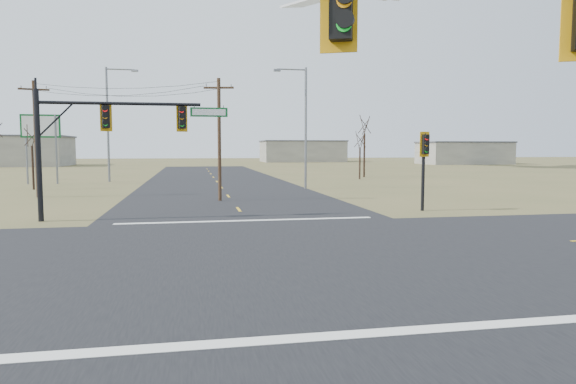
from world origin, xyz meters
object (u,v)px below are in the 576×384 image
object	(u,v)px
bare_tree_a	(32,135)
bare_tree_c	(360,139)
streetlight_c	(110,118)
highway_sign	(41,135)
streetlight_a	(303,121)
pedestal_signal_ne	(425,153)
utility_pole_near	(219,137)
mast_arm_far	(112,126)
utility_pole_far	(36,136)
bare_tree_d	(365,124)

from	to	relation	value
bare_tree_a	bare_tree_c	world-z (taller)	bare_tree_a
streetlight_c	bare_tree_a	size ratio (longest dim) A/B	2.04
streetlight_c	bare_tree_a	distance (m)	10.63
highway_sign	streetlight_a	bearing A→B (deg)	-28.38
pedestal_signal_ne	bare_tree_c	distance (m)	28.55
utility_pole_near	bare_tree_c	xyz separation A→B (m)	(16.37, 20.52, 0.24)
mast_arm_far	streetlight_c	xyz separation A→B (m)	(-4.29, 29.02, 2.02)
pedestal_signal_ne	bare_tree_a	distance (m)	31.73
streetlight_c	bare_tree_a	world-z (taller)	streetlight_c
mast_arm_far	bare_tree_a	distance (m)	21.76
mast_arm_far	streetlight_c	size ratio (longest dim) A/B	0.77
streetlight_c	bare_tree_c	size ratio (longest dim) A/B	2.06
mast_arm_far	highway_sign	world-z (taller)	highway_sign
pedestal_signal_ne	utility_pole_near	world-z (taller)	utility_pole_near
highway_sign	streetlight_c	bearing A→B (deg)	18.31
streetlight_a	pedestal_signal_ne	bearing A→B (deg)	-84.29
bare_tree_c	utility_pole_near	bearing A→B (deg)	-128.58
utility_pole_near	streetlight_c	distance (m)	23.46
pedestal_signal_ne	utility_pole_far	size ratio (longest dim) A/B	0.54
mast_arm_far	streetlight_a	bearing A→B (deg)	28.15
streetlight_c	bare_tree_c	bearing A→B (deg)	16.32
bare_tree_c	streetlight_c	bearing A→B (deg)	178.44
highway_sign	mast_arm_far	bearing A→B (deg)	-73.59
utility_pole_far	streetlight_c	distance (m)	16.71
streetlight_c	utility_pole_far	bearing A→B (deg)	-80.98
streetlight_a	bare_tree_d	distance (m)	19.10
streetlight_a	streetlight_c	size ratio (longest dim) A/B	0.87
streetlight_c	bare_tree_a	xyz separation A→B (m)	(-4.82, -9.26, -2.00)
pedestal_signal_ne	mast_arm_far	bearing A→B (deg)	176.17
utility_pole_far	bare_tree_c	distance (m)	32.64
utility_pole_near	utility_pole_far	xyz separation A→B (m)	(-12.27, 4.87, 0.09)
highway_sign	streetlight_a	size ratio (longest dim) A/B	0.66
highway_sign	streetlight_c	size ratio (longest dim) A/B	0.57
streetlight_a	streetlight_c	distance (m)	21.28
highway_sign	bare_tree_d	xyz separation A→B (m)	(33.82, 5.60, 1.57)
bare_tree_d	bare_tree_c	bearing A→B (deg)	-115.59
utility_pole_far	streetlight_c	size ratio (longest dim) A/B	0.70
mast_arm_far	bare_tree_d	world-z (taller)	bare_tree_d
utility_pole_near	streetlight_a	world-z (taller)	streetlight_a
mast_arm_far	utility_pole_far	xyz separation A→B (m)	(-6.84, 12.66, -0.21)
bare_tree_a	bare_tree_d	distance (m)	35.03
pedestal_signal_ne	bare_tree_d	distance (m)	32.78
highway_sign	bare_tree_a	distance (m)	6.85
mast_arm_far	utility_pole_near	xyz separation A→B (m)	(5.43, 7.79, -0.30)
mast_arm_far	utility_pole_near	size ratio (longest dim) A/B	1.13
highway_sign	streetlight_c	distance (m)	6.68
pedestal_signal_ne	bare_tree_a	world-z (taller)	bare_tree_a
bare_tree_c	mast_arm_far	bearing A→B (deg)	-127.60
pedestal_signal_ne	streetlight_a	xyz separation A→B (m)	(-3.17, 16.01, 2.47)
streetlight_c	utility_pole_near	bearing A→B (deg)	-47.52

